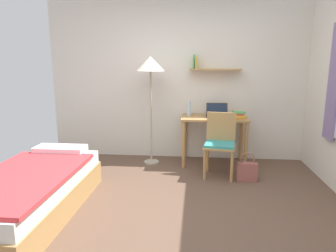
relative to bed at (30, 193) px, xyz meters
name	(u,v)px	position (x,y,z in m)	size (l,w,h in m)	color
ground_plane	(171,212)	(1.48, 0.17, -0.24)	(5.28, 5.28, 0.00)	brown
wall_back	(182,81)	(1.49, 2.20, 1.06)	(4.40, 0.27, 2.60)	silver
bed	(30,193)	(0.00, 0.00, 0.00)	(0.92, 1.96, 0.54)	#B2844C
desk	(214,126)	(2.02, 1.87, 0.38)	(1.03, 0.59, 0.76)	#B2844C
desk_chair	(220,141)	(2.08, 1.36, 0.26)	(0.49, 0.48, 0.90)	#B2844C
standing_lamp	(150,69)	(1.02, 1.80, 1.26)	(0.44, 0.44, 1.69)	#B2A893
laptop	(217,113)	(2.06, 1.90, 0.57)	(0.34, 0.22, 0.21)	black
water_bottle	(189,108)	(1.62, 1.95, 0.64)	(0.06, 0.06, 0.23)	silver
book_stack	(238,115)	(2.38, 1.82, 0.57)	(0.19, 0.25, 0.10)	orange
handbag	(247,171)	(2.44, 1.17, -0.10)	(0.27, 0.11, 0.40)	#99564C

